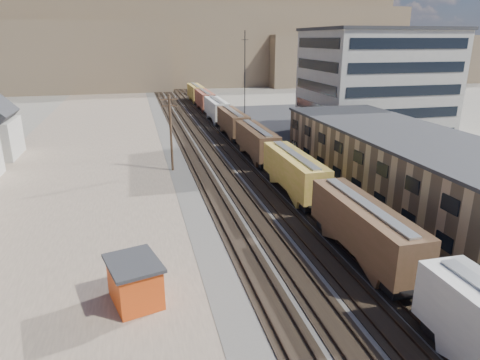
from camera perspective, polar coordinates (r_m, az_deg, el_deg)
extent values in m
cube|color=#4C4742|center=(66.34, -2.26, 3.78)|extent=(18.00, 200.00, 0.06)
cube|color=#746150|center=(55.95, -20.54, -0.20)|extent=(24.00, 180.00, 0.03)
cube|color=#232326|center=(61.54, 21.30, 1.35)|extent=(26.00, 120.00, 0.04)
cube|color=black|center=(65.54, -6.55, 3.56)|extent=(2.60, 200.00, 0.08)
cube|color=#38281E|center=(65.43, -7.18, 3.62)|extent=(0.08, 200.00, 0.16)
cube|color=#38281E|center=(65.60, -5.93, 3.70)|extent=(0.08, 200.00, 0.16)
cube|color=black|center=(65.96, -3.96, 3.73)|extent=(2.60, 200.00, 0.08)
cube|color=#38281E|center=(65.82, -4.58, 3.79)|extent=(0.08, 200.00, 0.16)
cube|color=#38281E|center=(66.06, -3.35, 3.87)|extent=(0.08, 200.00, 0.16)
cube|color=black|center=(66.52, -1.41, 3.90)|extent=(2.60, 200.00, 0.08)
cube|color=#38281E|center=(66.35, -2.02, 3.96)|extent=(0.08, 200.00, 0.16)
cube|color=#38281E|center=(66.65, -0.81, 4.03)|extent=(0.08, 200.00, 0.16)
cube|color=black|center=(67.16, 0.93, 4.04)|extent=(2.60, 200.00, 0.08)
cube|color=#38281E|center=(66.96, 0.33, 4.10)|extent=(0.08, 200.00, 0.16)
cube|color=#38281E|center=(67.31, 1.52, 4.17)|extent=(0.08, 200.00, 0.16)
cube|color=black|center=(28.65, 26.19, -17.57)|extent=(2.20, 2.20, 0.90)
cube|color=black|center=(31.92, 20.40, -12.87)|extent=(2.20, 2.20, 0.90)
cube|color=black|center=(39.64, 12.33, -5.81)|extent=(2.20, 2.20, 0.90)
cube|color=#4F3822|center=(34.72, 16.19, -5.82)|extent=(3.00, 13.34, 3.40)
cube|color=#B7B7B2|center=(34.05, 16.46, -3.08)|extent=(0.90, 12.32, 0.16)
cube|color=black|center=(43.84, 9.48, -3.23)|extent=(2.20, 2.20, 0.90)
cube|color=black|center=(52.75, 5.20, 0.68)|extent=(2.20, 2.20, 0.90)
cube|color=#AB952D|center=(47.57, 7.24, 1.35)|extent=(3.00, 13.34, 3.40)
cube|color=#B7B7B2|center=(47.09, 7.33, 3.42)|extent=(0.90, 12.33, 0.16)
cube|color=black|center=(57.34, 3.57, 2.17)|extent=(2.20, 2.20, 0.90)
cube|color=black|center=(66.76, 0.99, 4.53)|extent=(2.20, 2.20, 0.90)
cube|color=#4F3822|center=(61.51, 2.21, 5.37)|extent=(3.00, 13.34, 3.40)
cube|color=#B7B7B2|center=(61.13, 2.23, 7.00)|extent=(0.90, 12.33, 0.16)
cube|color=black|center=(71.52, -0.05, 5.46)|extent=(2.20, 2.20, 0.90)
cube|color=black|center=(81.20, -1.77, 7.01)|extent=(2.20, 2.20, 0.90)
cube|color=#4F3822|center=(75.93, -0.97, 7.87)|extent=(3.00, 13.34, 3.40)
cube|color=#B7B7B2|center=(75.62, -0.98, 9.20)|extent=(0.90, 12.33, 0.16)
cube|color=black|center=(86.05, -2.49, 7.65)|extent=(2.20, 2.20, 0.90)
cube|color=black|center=(95.87, -3.71, 8.73)|extent=(2.20, 2.20, 0.90)
cube|color=silver|center=(90.60, -3.15, 9.56)|extent=(3.00, 13.34, 3.40)
cube|color=#B7B7B2|center=(90.35, -3.17, 10.67)|extent=(0.90, 12.32, 0.16)
cube|color=black|center=(100.78, -4.23, 9.19)|extent=(2.20, 2.20, 0.90)
cube|color=black|center=(110.69, -5.14, 9.98)|extent=(2.20, 2.20, 0.90)
cube|color=brown|center=(105.43, -4.74, 10.76)|extent=(3.00, 13.34, 3.40)
cube|color=#B7B7B2|center=(105.21, -4.76, 11.72)|extent=(0.90, 12.32, 0.16)
cube|color=black|center=(115.63, -5.54, 10.33)|extent=(2.20, 2.20, 0.90)
cube|color=black|center=(125.60, -6.24, 10.94)|extent=(2.20, 2.20, 0.90)
cube|color=#AB952D|center=(120.34, -5.94, 11.66)|extent=(3.00, 13.34, 3.40)
cube|color=#B7B7B2|center=(120.15, -5.96, 12.50)|extent=(0.90, 12.32, 0.16)
cube|color=#A18465|center=(48.85, 21.55, 1.37)|extent=(12.00, 40.00, 7.00)
cube|color=#2D2D30|center=(48.00, 22.05, 5.48)|extent=(12.40, 40.40, 0.30)
cube|color=black|center=(46.06, 15.19, -0.65)|extent=(0.12, 36.00, 1.20)
cube|color=black|center=(45.21, 15.50, 2.95)|extent=(0.12, 36.00, 1.20)
cube|color=#9E998E|center=(79.62, 17.47, 11.98)|extent=(22.00, 18.00, 18.00)
cube|color=#2D2D30|center=(79.26, 18.13, 18.58)|extent=(22.60, 18.60, 0.50)
cube|color=black|center=(74.56, 10.00, 12.15)|extent=(0.12, 16.00, 16.00)
cube|color=black|center=(72.05, 21.18, 11.01)|extent=(20.00, 0.12, 16.00)
cylinder|color=#382619|center=(56.32, -9.19, 6.13)|extent=(0.32, 0.32, 10.00)
cube|color=#382619|center=(55.57, -9.42, 10.57)|extent=(2.20, 0.14, 0.14)
cube|color=#382619|center=(55.68, -9.38, 9.75)|extent=(1.90, 0.14, 0.14)
cylinder|color=black|center=(55.60, -8.81, 10.76)|extent=(0.08, 0.08, 0.22)
cylinder|color=black|center=(75.71, 0.64, 12.51)|extent=(0.16, 0.16, 18.00)
cube|color=black|center=(75.32, 0.66, 18.19)|extent=(1.20, 0.08, 0.08)
cube|color=brown|center=(176.03, -3.25, 17.43)|extent=(140.00, 45.00, 28.00)
cube|color=brown|center=(192.81, 19.08, 15.09)|extent=(110.00, 38.00, 18.00)
cube|color=brown|center=(192.95, -13.66, 17.64)|extent=(200.00, 60.00, 32.00)
cube|color=#D24613|center=(29.69, -13.83, -13.22)|extent=(3.68, 4.33, 2.79)
cube|color=#2D2D30|center=(28.96, -14.05, -10.70)|extent=(4.13, 4.78, 0.23)
cube|color=black|center=(29.97, -11.13, -12.49)|extent=(0.34, 0.92, 0.93)
imported|color=navy|center=(78.56, 17.36, 5.82)|extent=(5.23, 6.16, 1.57)
imported|color=silver|center=(84.03, 19.26, 6.35)|extent=(2.80, 4.46, 1.42)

